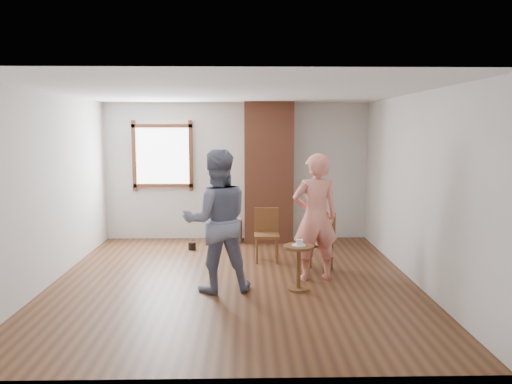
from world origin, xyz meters
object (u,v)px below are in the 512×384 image
side_table (299,260)px  person_pink (315,217)px  dining_chair_right (320,239)px  man (217,221)px  stoneware_crock (233,230)px  dining_chair_left (267,231)px

side_table → person_pink: (0.28, 0.47, 0.49)m
dining_chair_right → man: (-1.48, -0.85, 0.44)m
side_table → dining_chair_right: bearing=64.9°
stoneware_crock → man: bearing=-92.8°
dining_chair_right → man: size_ratio=0.47×
dining_chair_right → person_pink: (-0.13, -0.40, 0.40)m
dining_chair_right → side_table: 0.96m
dining_chair_left → stoneware_crock: bearing=114.4°
dining_chair_left → dining_chair_right: 1.00m
dining_chair_left → side_table: (0.36, -1.51, -0.07)m
man → person_pink: 1.42m
dining_chair_right → person_pink: size_ratio=0.49×
dining_chair_right → man: bearing=-126.6°
stoneware_crock → dining_chair_left: bearing=-66.2°
man → person_pink: (1.35, 0.45, -0.04)m
dining_chair_left → person_pink: (0.63, -1.04, 0.42)m
dining_chair_left → person_pink: size_ratio=0.47×
person_pink → side_table: bearing=50.4°
stoneware_crock → dining_chair_right: dining_chair_right is taller
side_table → man: (-1.07, 0.02, 0.52)m
stoneware_crock → person_pink: person_pink is taller
dining_chair_right → side_table: size_ratio=1.46×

